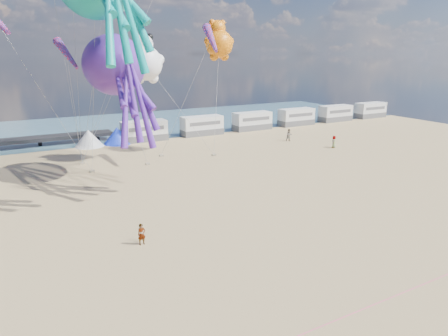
# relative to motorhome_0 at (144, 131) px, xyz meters

# --- Properties ---
(ground) EXTENTS (120.00, 120.00, 0.00)m
(ground) POSITION_rel_motorhome_0_xyz_m (-6.00, -40.00, -1.50)
(ground) COLOR tan
(ground) RESTS_ON ground
(water) EXTENTS (120.00, 120.00, 0.00)m
(water) POSITION_rel_motorhome_0_xyz_m (-6.00, 15.00, -1.48)
(water) COLOR #3B6172
(water) RESTS_ON ground
(motorhome_0) EXTENTS (6.60, 2.50, 3.00)m
(motorhome_0) POSITION_rel_motorhome_0_xyz_m (0.00, 0.00, 0.00)
(motorhome_0) COLOR silver
(motorhome_0) RESTS_ON ground
(motorhome_1) EXTENTS (6.60, 2.50, 3.00)m
(motorhome_1) POSITION_rel_motorhome_0_xyz_m (9.50, 0.00, 0.00)
(motorhome_1) COLOR silver
(motorhome_1) RESTS_ON ground
(motorhome_2) EXTENTS (6.60, 2.50, 3.00)m
(motorhome_2) POSITION_rel_motorhome_0_xyz_m (19.00, 0.00, 0.00)
(motorhome_2) COLOR silver
(motorhome_2) RESTS_ON ground
(motorhome_3) EXTENTS (6.60, 2.50, 3.00)m
(motorhome_3) POSITION_rel_motorhome_0_xyz_m (28.50, 0.00, 0.00)
(motorhome_3) COLOR silver
(motorhome_3) RESTS_ON ground
(motorhome_4) EXTENTS (6.60, 2.50, 3.00)m
(motorhome_4) POSITION_rel_motorhome_0_xyz_m (38.00, 0.00, 0.00)
(motorhome_4) COLOR silver
(motorhome_4) RESTS_ON ground
(motorhome_5) EXTENTS (6.60, 2.50, 3.00)m
(motorhome_5) POSITION_rel_motorhome_0_xyz_m (47.50, 0.00, 0.00)
(motorhome_5) COLOR silver
(motorhome_5) RESTS_ON ground
(tent_white) EXTENTS (4.00, 4.00, 2.40)m
(tent_white) POSITION_rel_motorhome_0_xyz_m (-8.00, 0.00, -0.30)
(tent_white) COLOR white
(tent_white) RESTS_ON ground
(tent_blue) EXTENTS (4.00, 4.00, 2.40)m
(tent_blue) POSITION_rel_motorhome_0_xyz_m (-4.00, 0.00, -0.30)
(tent_blue) COLOR #1933CC
(tent_blue) RESTS_ON ground
(rope_line) EXTENTS (34.00, 0.03, 0.03)m
(rope_line) POSITION_rel_motorhome_0_xyz_m (-6.00, -45.00, -1.48)
(rope_line) COLOR #F2338C
(rope_line) RESTS_ON ground
(standing_person) EXTENTS (0.56, 0.39, 1.50)m
(standing_person) POSITION_rel_motorhome_0_xyz_m (-10.66, -32.59, -0.75)
(standing_person) COLOR tan
(standing_person) RESTS_ON ground
(beachgoer_0) EXTENTS (0.72, 0.62, 1.68)m
(beachgoer_0) POSITION_rel_motorhome_0_xyz_m (21.52, -17.02, -0.66)
(beachgoer_0) COLOR #7F6659
(beachgoer_0) RESTS_ON ground
(beachgoer_7) EXTENTS (1.02, 0.84, 1.80)m
(beachgoer_7) POSITION_rel_motorhome_0_xyz_m (18.77, -10.55, -0.60)
(beachgoer_7) COLOR #7F6659
(beachgoer_7) RESTS_ON ground
(sandbag_a) EXTENTS (0.50, 0.35, 0.22)m
(sandbag_a) POSITION_rel_motorhome_0_xyz_m (-10.20, -13.16, -1.39)
(sandbag_a) COLOR gray
(sandbag_a) RESTS_ON ground
(sandbag_b) EXTENTS (0.50, 0.35, 0.22)m
(sandbag_b) POSITION_rel_motorhome_0_xyz_m (-3.88, -13.17, -1.39)
(sandbag_b) COLOR gray
(sandbag_b) RESTS_ON ground
(sandbag_c) EXTENTS (0.50, 0.35, 0.22)m
(sandbag_c) POSITION_rel_motorhome_0_xyz_m (4.94, -13.00, -1.39)
(sandbag_c) COLOR gray
(sandbag_c) RESTS_ON ground
(sandbag_d) EXTENTS (0.50, 0.35, 0.22)m
(sandbag_d) POSITION_rel_motorhome_0_xyz_m (-1.11, -10.16, -1.39)
(sandbag_d) COLOR gray
(sandbag_d) RESTS_ON ground
(sandbag_e) EXTENTS (0.50, 0.35, 0.22)m
(sandbag_e) POSITION_rel_motorhome_0_xyz_m (-10.56, -9.26, -1.39)
(sandbag_e) COLOR gray
(sandbag_e) RESTS_ON ground
(kite_octopus_purple) EXTENTS (7.26, 11.85, 12.60)m
(kite_octopus_purple) POSITION_rel_motorhome_0_xyz_m (-7.64, -15.75, 9.95)
(kite_octopus_purple) COLOR #55259B
(kite_panda) EXTENTS (6.04, 5.89, 6.66)m
(kite_panda) POSITION_rel_motorhome_0_xyz_m (-2.85, -11.13, 9.96)
(kite_panda) COLOR white
(kite_teddy_orange) EXTENTS (4.80, 4.61, 5.86)m
(kite_teddy_orange) POSITION_rel_motorhome_0_xyz_m (6.71, -11.22, 12.17)
(kite_teddy_orange) COLOR orange
(windsock_mid) EXTENTS (2.77, 6.38, 6.36)m
(windsock_mid) POSITION_rel_motorhome_0_xyz_m (3.21, -15.93, 12.62)
(windsock_mid) COLOR red
(windsock_right) EXTENTS (1.93, 5.51, 5.43)m
(windsock_right) POSITION_rel_motorhome_0_xyz_m (-11.64, -13.72, 11.01)
(windsock_right) COLOR red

